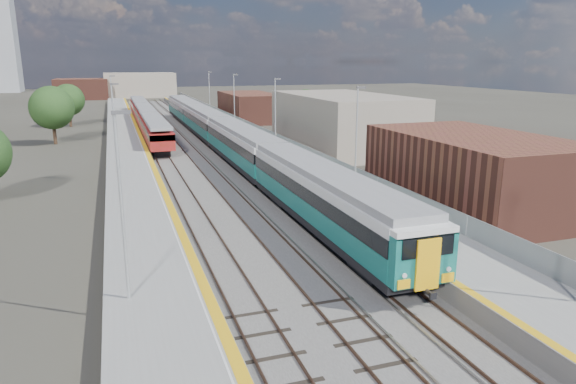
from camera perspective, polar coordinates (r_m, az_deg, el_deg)
ground at (r=63.60m, az=-9.27°, el=4.85°), size 320.00×320.00×0.00m
ballast_bed at (r=65.72m, az=-11.58°, el=5.07°), size 10.50×155.00×0.06m
tracks at (r=67.42m, az=-11.27°, el=5.38°), size 8.96×160.00×0.17m
platform_right at (r=66.97m, az=-5.18°, el=5.91°), size 4.70×155.00×8.52m
platform_left at (r=65.16m, az=-17.56°, el=5.05°), size 4.30×155.00×8.52m
buildings at (r=150.74m, az=-22.38°, el=13.43°), size 72.00×185.50×40.00m
green_train at (r=60.72m, az=-7.50°, el=6.72°), size 3.04×84.52×3.35m
red_train at (r=82.87m, az=-15.53°, el=8.08°), size 2.68×54.48×3.39m
tree_b at (r=71.64m, az=-24.78°, el=8.50°), size 5.40×5.40×7.32m
tree_c at (r=90.43m, az=-23.23°, el=9.39°), size 5.03×5.03×6.81m
tree_d at (r=90.18m, az=1.98°, el=10.03°), size 4.16×4.16×5.64m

